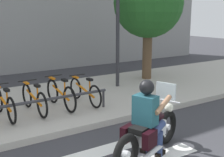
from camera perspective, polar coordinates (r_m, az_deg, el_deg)
sidewalk at (r=8.46m, az=-16.74°, el=-5.41°), size 24.00×4.40×0.15m
crosswalk_stripe_4 at (r=5.98m, az=-0.85°, el=-13.17°), size 2.80×0.40×0.01m
motorcycle at (r=5.57m, az=7.05°, el=-9.98°), size 2.06×0.94×1.27m
rider at (r=5.38m, az=6.72°, el=-6.57°), size 0.74×0.68×1.46m
bicycle_4 at (r=7.51m, az=-19.58°, el=-4.49°), size 0.48×1.66×0.76m
bicycle_5 at (r=7.69m, az=-14.47°, el=-3.75°), size 0.48×1.65×0.76m
bicycle_6 at (r=7.93m, az=-9.65°, el=-2.91°), size 0.48×1.69×0.80m
bicycle_7 at (r=8.24m, az=-5.15°, el=-2.39°), size 0.48×1.67×0.74m
street_lamp at (r=9.92m, az=1.09°, el=12.49°), size 0.28×0.28×4.30m
tree_near_rack at (r=11.22m, az=6.86°, el=13.80°), size 2.50×2.50×4.16m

